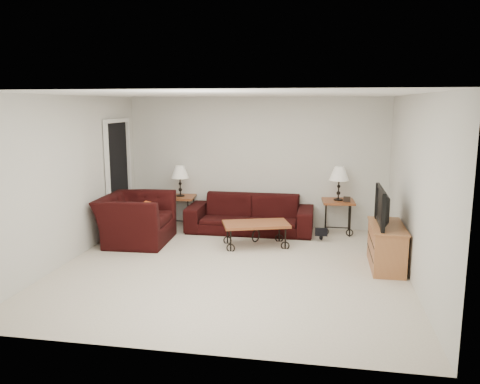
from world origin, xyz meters
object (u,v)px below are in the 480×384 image
object	(u,v)px
lamp_right	(339,184)
armchair	(136,219)
tv_stand	(386,246)
television	(387,207)
side_table_left	(181,211)
sofa	(250,214)
coffee_table	(256,235)
side_table_right	(338,217)
lamp_left	(180,181)
backpack	(321,228)

from	to	relation	value
lamp_right	armchair	size ratio (longest dim) A/B	0.49
tv_stand	television	world-z (taller)	television
lamp_right	television	xyz separation A→B (m)	(0.64, -1.81, -0.02)
side_table_left	armchair	xyz separation A→B (m)	(-0.43, -1.21, 0.11)
sofa	tv_stand	bearing A→B (deg)	-35.57
side_table_left	lamp_right	bearing A→B (deg)	0.00
coffee_table	sofa	bearing A→B (deg)	104.91
side_table_right	lamp_right	size ratio (longest dim) A/B	1.00
lamp_left	television	xyz separation A→B (m)	(3.66, -1.81, 0.01)
sofa	side_table_left	xyz separation A→B (m)	(-1.40, 0.18, -0.04)
side_table_right	tv_stand	bearing A→B (deg)	-70.02
side_table_right	television	xyz separation A→B (m)	(0.64, -1.81, 0.60)
sofa	armchair	world-z (taller)	armchair
lamp_left	side_table_left	bearing A→B (deg)	0.00
lamp_left	tv_stand	distance (m)	4.14
sofa	television	bearing A→B (deg)	-35.81
television	lamp_right	bearing A→B (deg)	-160.58
side_table_left	coffee_table	size ratio (longest dim) A/B	0.55
sofa	backpack	size ratio (longest dim) A/B	5.43
coffee_table	television	size ratio (longest dim) A/B	1.14
coffee_table	side_table_right	bearing A→B (deg)	38.57
coffee_table	tv_stand	distance (m)	2.15
side_table_left	lamp_left	bearing A→B (deg)	0.00
side_table_left	television	bearing A→B (deg)	-26.30
side_table_right	backpack	world-z (taller)	side_table_right
sofa	lamp_left	bearing A→B (deg)	172.68
tv_stand	television	distance (m)	0.59
coffee_table	tv_stand	xyz separation A→B (m)	(2.03, -0.71, 0.12)
side_table_right	lamp_left	size ratio (longest dim) A/B	1.04
side_table_left	television	distance (m)	4.12
coffee_table	armchair	size ratio (longest dim) A/B	0.85
sofa	side_table_right	distance (m)	1.63
coffee_table	lamp_right	bearing A→B (deg)	38.57
sofa	backpack	world-z (taller)	sofa
side_table_left	lamp_right	world-z (taller)	lamp_right
lamp_right	tv_stand	world-z (taller)	lamp_right
coffee_table	backpack	bearing A→B (deg)	27.76
side_table_right	armchair	size ratio (longest dim) A/B	0.49
side_table_right	tv_stand	size ratio (longest dim) A/B	0.59
side_table_right	television	distance (m)	2.01
lamp_left	sofa	bearing A→B (deg)	-7.32
sofa	side_table_left	distance (m)	1.41
side_table_left	lamp_left	xyz separation A→B (m)	(0.00, 0.00, 0.60)
backpack	sofa	bearing A→B (deg)	163.27
sofa	armchair	distance (m)	2.10
armchair	side_table_left	bearing A→B (deg)	-22.24
side_table_right	tv_stand	distance (m)	1.92
side_table_left	lamp_left	world-z (taller)	lamp_left
side_table_right	armchair	bearing A→B (deg)	-160.70
television	side_table_left	bearing A→B (deg)	-116.30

